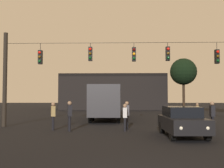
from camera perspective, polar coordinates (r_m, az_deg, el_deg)
name	(u,v)px	position (r m, az deg, el deg)	size (l,w,h in m)	color
ground_plane	(126,116)	(30.97, 2.96, -6.50)	(168.00, 168.00, 0.00)	black
overhead_signal_span	(130,71)	(19.00, 3.69, 2.70)	(17.51, 0.44, 6.48)	black
city_bus	(107,99)	(26.19, -1.05, -3.09)	(2.57, 11.00, 3.00)	#2D2D33
car_near_right	(182,121)	(14.74, 14.12, -7.33)	(1.90, 4.37, 1.52)	black
pedestrian_crossing_left	(212,114)	(17.50, 19.81, -5.86)	(0.25, 0.37, 1.75)	black
pedestrian_crossing_center	(197,112)	(22.26, 17.04, -5.53)	(0.32, 0.41, 1.57)	black
pedestrian_crossing_right	(125,116)	(16.63, 2.66, -6.51)	(0.24, 0.36, 1.61)	black
pedestrian_near_bus	(69,114)	(16.81, -8.68, -6.08)	(0.35, 0.42, 1.77)	black
pedestrian_trailing	(127,113)	(17.53, 3.05, -6.03)	(0.28, 0.39, 1.75)	black
pedestrian_far_side	(53,114)	(17.50, -11.94, -6.09)	(0.34, 0.42, 1.70)	black
corner_building	(113,92)	(50.43, 0.29, -1.70)	(17.80, 10.46, 6.00)	black
tree_behind_building	(183,72)	(43.23, 14.37, 2.42)	(3.98, 3.98, 7.91)	#2D2116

